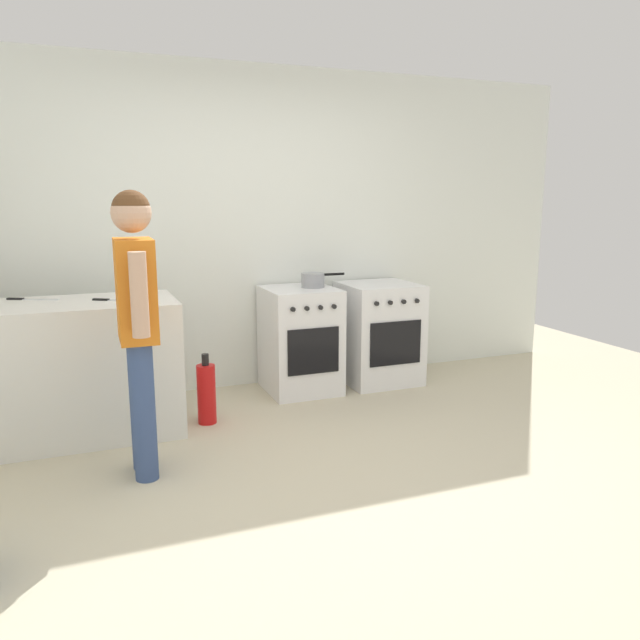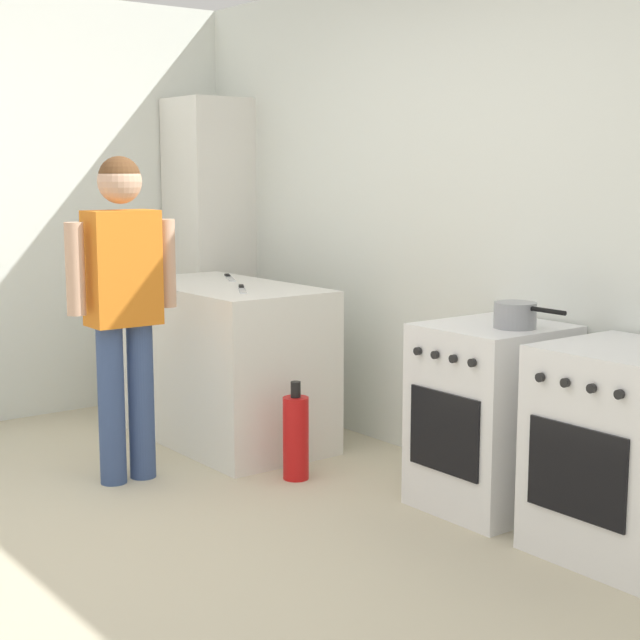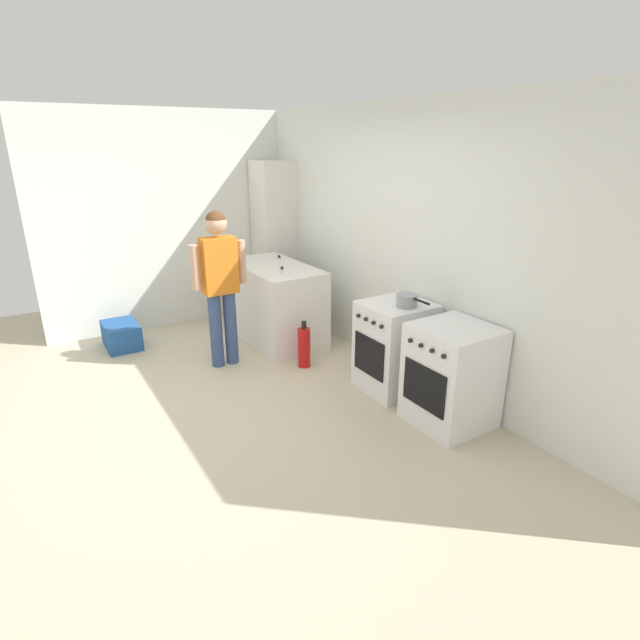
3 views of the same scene
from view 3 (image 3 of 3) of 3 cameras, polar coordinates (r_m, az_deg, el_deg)
ground_plane at (r=4.44m, az=-10.87°, el=-10.79°), size 8.00×8.00×0.00m
back_wall at (r=4.94m, az=9.80°, el=8.63°), size 6.00×0.10×2.60m
side_wall_left at (r=6.51m, az=-16.91°, el=10.74°), size 0.10×3.10×2.60m
counter_unit at (r=5.83m, az=-5.11°, el=1.93°), size 1.30×0.70×0.90m
oven_left at (r=4.71m, az=8.58°, el=-3.02°), size 0.56×0.62×0.85m
oven_right at (r=4.24m, az=14.83°, el=-6.15°), size 0.61×0.62×0.85m
pot at (r=4.46m, az=9.93°, el=2.21°), size 0.37×0.19×0.11m
knife_carving at (r=5.46m, az=-4.41°, el=5.68°), size 0.30×0.19×0.01m
knife_bread at (r=6.02m, az=-4.66°, el=6.99°), size 0.33×0.18×0.01m
person at (r=5.10m, az=-11.39°, el=4.89°), size 0.21×0.57×1.61m
fire_extinguisher at (r=5.18m, az=-1.83°, el=-3.09°), size 0.13×0.13×0.50m
recycling_crate_lower at (r=6.13m, az=-21.73°, el=-1.62°), size 0.52×0.36×0.28m
larder_cabinet at (r=6.73m, az=-5.31°, el=9.18°), size 0.48×0.44×2.00m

